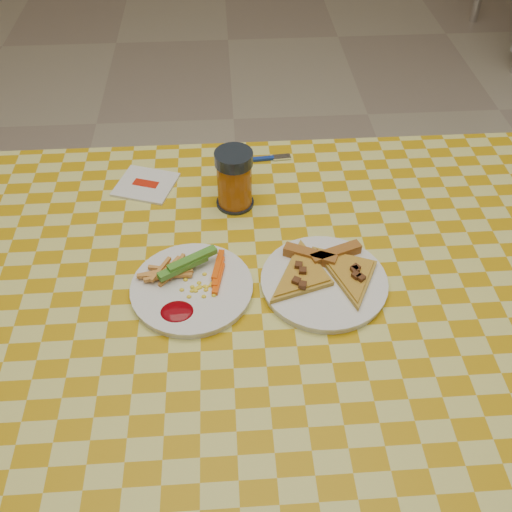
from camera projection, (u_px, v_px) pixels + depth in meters
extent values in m
plane|color=beige|center=(258.00, 471.00, 1.54)|extent=(8.00, 8.00, 0.00)
cylinder|color=silver|center=(46.00, 300.00, 1.50)|extent=(0.06, 0.06, 0.71)
cylinder|color=silver|center=(447.00, 280.00, 1.55)|extent=(0.06, 0.06, 0.71)
cube|color=brown|center=(259.00, 292.00, 1.02)|extent=(1.20, 0.80, 0.04)
cylinder|color=white|center=(192.00, 289.00, 0.99)|extent=(0.27, 0.27, 0.01)
cylinder|color=white|center=(324.00, 283.00, 1.00)|extent=(0.28, 0.28, 0.01)
cube|color=#1B5C0E|center=(188.00, 263.00, 0.99)|extent=(0.10, 0.07, 0.02)
cube|color=#F4530A|center=(218.00, 272.00, 1.00)|extent=(0.06, 0.08, 0.01)
ellipsoid|color=#730209|center=(177.00, 312.00, 0.94)|extent=(0.06, 0.05, 0.01)
cube|color=#AD6927|center=(310.00, 256.00, 1.02)|extent=(0.10, 0.06, 0.02)
cube|color=#AD6927|center=(336.00, 254.00, 1.02)|extent=(0.10, 0.05, 0.02)
cylinder|color=black|center=(235.00, 202.00, 1.16)|extent=(0.08, 0.08, 0.01)
cylinder|color=#944810|center=(235.00, 184.00, 1.12)|extent=(0.07, 0.07, 0.10)
cylinder|color=black|center=(234.00, 158.00, 1.08)|extent=(0.07, 0.07, 0.02)
cube|color=silver|center=(146.00, 184.00, 1.20)|extent=(0.14, 0.14, 0.01)
cube|color=red|center=(146.00, 183.00, 1.20)|extent=(0.06, 0.04, 0.00)
cube|color=navy|center=(254.00, 159.00, 1.26)|extent=(0.09, 0.02, 0.01)
cube|color=silver|center=(282.00, 157.00, 1.27)|extent=(0.04, 0.02, 0.00)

